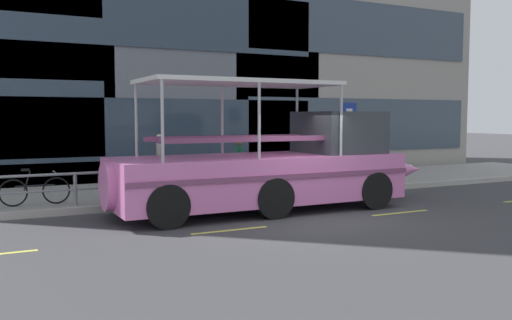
{
  "coord_description": "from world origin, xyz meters",
  "views": [
    {
      "loc": [
        -7.25,
        -11.21,
        2.46
      ],
      "look_at": [
        -0.54,
        1.94,
        1.3
      ],
      "focal_mm": 38.61,
      "sensor_mm": 36.0,
      "label": 1
    }
  ],
  "objects_px": {
    "parking_sign": "(348,129)",
    "pedestrian_near_bow": "(312,155)",
    "leaned_bicycle": "(35,191)",
    "duck_tour_boat": "(279,168)",
    "pedestrian_mid_left": "(239,158)",
    "pedestrian_mid_right": "(160,158)"
  },
  "relations": [
    {
      "from": "parking_sign",
      "to": "pedestrian_near_bow",
      "type": "height_order",
      "value": "parking_sign"
    },
    {
      "from": "leaned_bicycle",
      "to": "duck_tour_boat",
      "type": "bearing_deg",
      "value": -23.09
    },
    {
      "from": "pedestrian_near_bow",
      "to": "pedestrian_mid_left",
      "type": "bearing_deg",
      "value": -173.43
    },
    {
      "from": "duck_tour_boat",
      "to": "pedestrian_mid_left",
      "type": "distance_m",
      "value": 3.23
    },
    {
      "from": "leaned_bicycle",
      "to": "pedestrian_near_bow",
      "type": "bearing_deg",
      "value": 6.71
    },
    {
      "from": "pedestrian_mid_left",
      "to": "leaned_bicycle",
      "type": "bearing_deg",
      "value": -173.22
    },
    {
      "from": "duck_tour_boat",
      "to": "pedestrian_near_bow",
      "type": "xyz_separation_m",
      "value": [
        3.36,
        3.56,
        0.03
      ]
    },
    {
      "from": "duck_tour_boat",
      "to": "pedestrian_mid_left",
      "type": "height_order",
      "value": "duck_tour_boat"
    },
    {
      "from": "parking_sign",
      "to": "duck_tour_boat",
      "type": "height_order",
      "value": "duck_tour_boat"
    },
    {
      "from": "duck_tour_boat",
      "to": "pedestrian_mid_right",
      "type": "distance_m",
      "value": 3.76
    },
    {
      "from": "parking_sign",
      "to": "pedestrian_mid_right",
      "type": "xyz_separation_m",
      "value": [
        -6.33,
        0.61,
        -0.8
      ]
    },
    {
      "from": "pedestrian_near_bow",
      "to": "pedestrian_mid_left",
      "type": "height_order",
      "value": "pedestrian_near_bow"
    },
    {
      "from": "leaned_bicycle",
      "to": "pedestrian_mid_left",
      "type": "distance_m",
      "value": 6.24
    },
    {
      "from": "duck_tour_boat",
      "to": "pedestrian_mid_right",
      "type": "xyz_separation_m",
      "value": [
        -2.34,
        2.95,
        0.14
      ]
    },
    {
      "from": "parking_sign",
      "to": "leaned_bicycle",
      "type": "bearing_deg",
      "value": 179.19
    },
    {
      "from": "leaned_bicycle",
      "to": "pedestrian_mid_right",
      "type": "height_order",
      "value": "pedestrian_mid_right"
    },
    {
      "from": "pedestrian_mid_right",
      "to": "leaned_bicycle",
      "type": "bearing_deg",
      "value": -172.37
    },
    {
      "from": "pedestrian_near_bow",
      "to": "pedestrian_mid_right",
      "type": "bearing_deg",
      "value": -173.85
    },
    {
      "from": "duck_tour_boat",
      "to": "pedestrian_mid_right",
      "type": "bearing_deg",
      "value": 128.42
    },
    {
      "from": "parking_sign",
      "to": "duck_tour_boat",
      "type": "distance_m",
      "value": 4.72
    },
    {
      "from": "pedestrian_mid_left",
      "to": "pedestrian_mid_right",
      "type": "height_order",
      "value": "pedestrian_mid_right"
    },
    {
      "from": "duck_tour_boat",
      "to": "pedestrian_near_bow",
      "type": "height_order",
      "value": "duck_tour_boat"
    }
  ]
}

